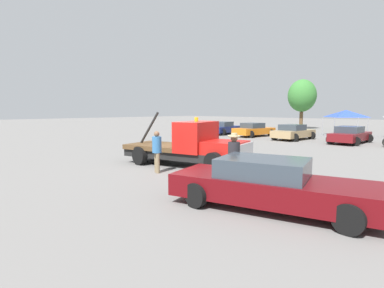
% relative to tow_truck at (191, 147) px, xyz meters
% --- Properties ---
extents(ground_plane, '(160.00, 160.00, 0.00)m').
position_rel_tow_truck_xyz_m(ground_plane, '(-0.35, -0.09, -0.90)').
color(ground_plane, slate).
extents(tow_truck, '(6.26, 3.45, 2.51)m').
position_rel_tow_truck_xyz_m(tow_truck, '(0.00, 0.00, 0.00)').
color(tow_truck, black).
rests_on(tow_truck, ground).
extents(foreground_car, '(5.65, 3.26, 1.34)m').
position_rel_tow_truck_xyz_m(foreground_car, '(5.78, -2.81, -0.25)').
color(foreground_car, '#5B0A0F').
rests_on(foreground_car, ground).
extents(person_near_truck, '(0.41, 0.41, 1.85)m').
position_rel_tow_truck_xyz_m(person_near_truck, '(3.79, -1.76, 0.18)').
color(person_near_truck, '#38383D').
rests_on(person_near_truck, ground).
extents(person_at_hood, '(0.39, 0.39, 1.74)m').
position_rel_tow_truck_xyz_m(person_at_hood, '(0.07, -2.07, 0.10)').
color(person_at_hood, '#847051').
rests_on(person_at_hood, ground).
extents(parked_car_navy, '(2.80, 4.78, 1.34)m').
position_rel_tow_truck_xyz_m(parked_car_navy, '(-10.41, 15.32, -0.26)').
color(parked_car_navy, navy).
rests_on(parked_car_navy, ground).
extents(parked_car_orange, '(2.88, 4.48, 1.34)m').
position_rel_tow_truck_xyz_m(parked_car_orange, '(-6.55, 15.21, -0.26)').
color(parked_car_orange, orange).
rests_on(parked_car_orange, ground).
extents(parked_car_tan, '(2.66, 4.47, 1.34)m').
position_rel_tow_truck_xyz_m(parked_car_tan, '(-2.34, 14.95, -0.26)').
color(parked_car_tan, tan).
rests_on(parked_car_tan, ground).
extents(parked_car_maroon, '(2.43, 4.68, 1.34)m').
position_rel_tow_truck_xyz_m(parked_car_maroon, '(2.14, 15.35, -0.26)').
color(parked_car_maroon, maroon).
rests_on(parked_car_maroon, ground).
extents(canopy_tent_blue, '(3.32, 3.32, 2.58)m').
position_rel_tow_truck_xyz_m(canopy_tent_blue, '(-0.59, 22.70, 1.31)').
color(canopy_tent_blue, '#9E9EA3').
rests_on(canopy_tent_blue, ground).
extents(tree_left, '(3.73, 3.73, 6.66)m').
position_rel_tow_truck_xyz_m(tree_left, '(-8.48, 29.68, 3.56)').
color(tree_left, brown).
rests_on(tree_left, ground).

